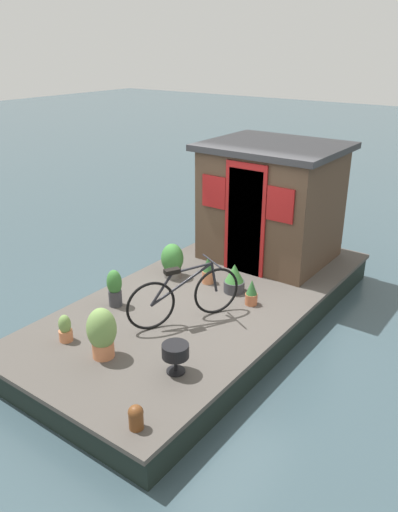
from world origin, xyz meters
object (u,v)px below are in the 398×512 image
at_px(charcoal_grill, 175,352).
at_px(mooring_bollard, 136,417).
at_px(bicycle, 185,296).
at_px(potted_plant_mint, 252,293).
at_px(potted_plant_lavender, 208,270).
at_px(potted_plant_succulent, 102,332).
at_px(potted_plant_ivy, 65,329).
at_px(houseboat_cabin, 271,202).
at_px(potted_plant_rosemary, 172,260).
at_px(potted_plant_fern, 115,287).
at_px(potted_plant_basil, 234,279).

height_order(charcoal_grill, mooring_bollard, charcoal_grill).
xyz_separation_m(bicycle, potted_plant_mint, (0.93, -0.48, -0.19)).
relative_size(potted_plant_lavender, mooring_bollard, 1.68).
bearing_deg(potted_plant_succulent, bicycle, -12.07).
bearing_deg(charcoal_grill, mooring_bollard, -164.52).
bearing_deg(potted_plant_mint, bicycle, 152.39).
bearing_deg(mooring_bollard, potted_plant_ivy, 70.28).
height_order(potted_plant_mint, mooring_bollard, potted_plant_mint).
bearing_deg(houseboat_cabin, mooring_bollard, -166.78).
height_order(potted_plant_mint, charcoal_grill, potted_plant_mint).
distance_m(potted_plant_mint, mooring_bollard, 2.86).
bearing_deg(potted_plant_mint, mooring_bollard, -172.01).
bearing_deg(potted_plant_ivy, mooring_bollard, -109.72).
relative_size(bicycle, potted_plant_rosemary, 2.64).
distance_m(bicycle, potted_plant_ivy, 1.57).
bearing_deg(potted_plant_succulent, potted_plant_lavender, 3.74).
height_order(potted_plant_fern, potted_plant_lavender, potted_plant_fern).
distance_m(potted_plant_ivy, charcoal_grill, 1.55).
bearing_deg(potted_plant_ivy, potted_plant_fern, 8.66).
height_order(houseboat_cabin, potted_plant_lavender, houseboat_cabin).
height_order(potted_plant_basil, mooring_bollard, potted_plant_basil).
bearing_deg(potted_plant_basil, houseboat_cabin, 9.54).
xyz_separation_m(potted_plant_succulent, potted_plant_rosemary, (2.23, 0.74, -0.05)).
bearing_deg(potted_plant_mint, potted_plant_basil, 64.82).
xyz_separation_m(potted_plant_mint, potted_plant_ivy, (-2.20, 1.38, -0.01)).
relative_size(houseboat_cabin, potted_plant_ivy, 6.02).
xyz_separation_m(potted_plant_fern, potted_plant_ivy, (-1.03, -0.16, -0.11)).
bearing_deg(mooring_bollard, houseboat_cabin, 13.22).
bearing_deg(houseboat_cabin, bicycle, -175.99).
bearing_deg(potted_plant_fern, potted_plant_basil, -39.54).
height_order(bicycle, potted_plant_rosemary, bicycle).
relative_size(potted_plant_ivy, charcoal_grill, 1.01).
distance_m(potted_plant_lavender, potted_plant_basil, 0.49).
height_order(houseboat_cabin, potted_plant_ivy, houseboat_cabin).
relative_size(potted_plant_fern, potted_plant_mint, 1.43).
height_order(potted_plant_ivy, charcoal_grill, potted_plant_ivy).
xyz_separation_m(potted_plant_rosemary, mooring_bollard, (-2.90, -1.89, -0.14)).
xyz_separation_m(bicycle, charcoal_grill, (-0.97, -0.62, -0.11)).
height_order(bicycle, potted_plant_lavender, bicycle).
xyz_separation_m(potted_plant_succulent, potted_plant_fern, (1.00, 0.79, -0.05)).
bearing_deg(potted_plant_succulent, houseboat_cabin, -1.19).
relative_size(potted_plant_succulent, potted_plant_ivy, 1.77).
bearing_deg(potted_plant_rosemary, potted_plant_basil, -83.00).
bearing_deg(potted_plant_rosemary, potted_plant_lavender, -76.14).
bearing_deg(houseboat_cabin, potted_plant_fern, 163.13).
xyz_separation_m(bicycle, potted_plant_lavender, (1.13, 0.42, -0.16)).
distance_m(potted_plant_mint, potted_plant_basil, 0.46).
distance_m(potted_plant_succulent, potted_plant_lavender, 2.38).
relative_size(potted_plant_rosemary, mooring_bollard, 2.10).
distance_m(potted_plant_fern, potted_plant_rosemary, 1.23).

